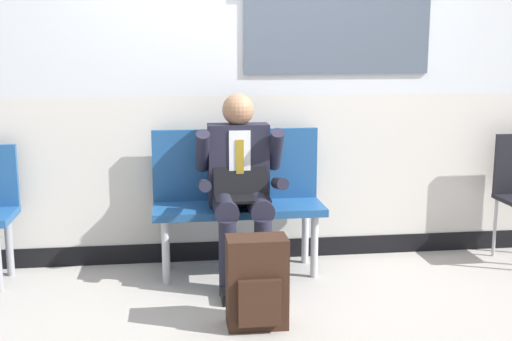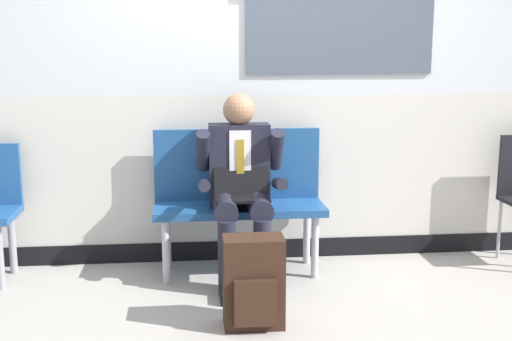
# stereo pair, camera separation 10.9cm
# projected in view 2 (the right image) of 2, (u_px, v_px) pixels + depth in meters

# --- Properties ---
(ground_plane) EXTENTS (18.00, 18.00, 0.00)m
(ground_plane) POSITION_uv_depth(u_px,v_px,m) (270.00, 283.00, 4.20)
(ground_plane) COLOR #9E9991
(station_wall) EXTENTS (5.74, 0.17, 3.17)m
(station_wall) POSITION_uv_depth(u_px,v_px,m) (262.00, 39.00, 4.47)
(station_wall) COLOR silver
(station_wall) RESTS_ON ground
(bench_with_person) EXTENTS (1.15, 0.42, 0.97)m
(bench_with_person) POSITION_uv_depth(u_px,v_px,m) (238.00, 191.00, 4.38)
(bench_with_person) COLOR navy
(bench_with_person) RESTS_ON ground
(person_seated) EXTENTS (0.57, 0.70, 1.23)m
(person_seated) POSITION_uv_depth(u_px,v_px,m) (241.00, 183.00, 4.16)
(person_seated) COLOR #1E1E2D
(person_seated) RESTS_ON ground
(backpack) EXTENTS (0.33, 0.23, 0.51)m
(backpack) POSITION_uv_depth(u_px,v_px,m) (254.00, 283.00, 3.51)
(backpack) COLOR #331E14
(backpack) RESTS_ON ground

